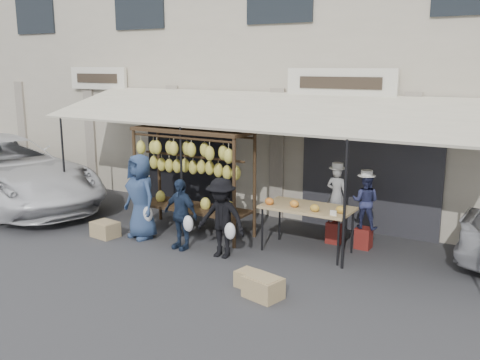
# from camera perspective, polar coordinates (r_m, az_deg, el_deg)

# --- Properties ---
(ground_plane) EXTENTS (90.00, 90.00, 0.00)m
(ground_plane) POSITION_cam_1_polar(r_m,az_deg,el_deg) (9.89, -5.47, -8.71)
(ground_plane) COLOR #2D2D30
(shophouse) EXTENTS (24.00, 6.15, 7.30)m
(shophouse) POSITION_cam_1_polar(r_m,az_deg,el_deg) (14.96, 9.49, 12.55)
(shophouse) COLOR #BBB19A
(shophouse) RESTS_ON ground_plane
(awning) EXTENTS (10.00, 2.35, 2.92)m
(awning) POSITION_cam_1_polar(r_m,az_deg,el_deg) (11.19, 1.27, 7.35)
(awning) COLOR beige
(awning) RESTS_ON ground_plane
(banana_rack) EXTENTS (2.60, 0.90, 2.24)m
(banana_rack) POSITION_cam_1_polar(r_m,az_deg,el_deg) (11.12, -5.22, 2.07)
(banana_rack) COLOR black
(banana_rack) RESTS_ON ground_plane
(produce_table) EXTENTS (1.70, 0.90, 1.04)m
(produce_table) POSITION_cam_1_polar(r_m,az_deg,el_deg) (10.17, 7.16, -3.05)
(produce_table) COLOR tan
(produce_table) RESTS_ON ground_plane
(vendor_left) EXTENTS (0.41, 0.27, 1.13)m
(vendor_left) POSITION_cam_1_polar(r_m,az_deg,el_deg) (10.77, 10.26, -1.55)
(vendor_left) COLOR gray
(vendor_left) RESTS_ON stool_left
(vendor_right) EXTENTS (0.55, 0.45, 1.07)m
(vendor_right) POSITION_cam_1_polar(r_m,az_deg,el_deg) (10.57, 13.23, -2.22)
(vendor_right) COLOR navy
(vendor_right) RESTS_ON stool_right
(customer_left) EXTENTS (0.97, 0.76, 1.76)m
(customer_left) POSITION_cam_1_polar(r_m,az_deg,el_deg) (11.13, -10.56, -1.74)
(customer_left) COLOR navy
(customer_left) RESTS_ON ground_plane
(customer_mid) EXTENTS (0.85, 0.42, 1.39)m
(customer_mid) POSITION_cam_1_polar(r_m,az_deg,el_deg) (10.41, -6.37, -3.62)
(customer_mid) COLOR #1D2B44
(customer_mid) RESTS_ON ground_plane
(customer_right) EXTENTS (0.99, 0.59, 1.51)m
(customer_right) POSITION_cam_1_polar(r_m,az_deg,el_deg) (9.89, -2.00, -4.06)
(customer_right) COLOR black
(customer_right) RESTS_ON ground_plane
(stool_left) EXTENTS (0.31, 0.31, 0.43)m
(stool_left) POSITION_cam_1_polar(r_m,az_deg,el_deg) (10.98, 10.10, -5.52)
(stool_left) COLOR maroon
(stool_left) RESTS_ON ground_plane
(stool_right) EXTENTS (0.30, 0.30, 0.41)m
(stool_right) POSITION_cam_1_polar(r_m,az_deg,el_deg) (10.77, 13.04, -6.04)
(stool_right) COLOR maroon
(stool_right) RESTS_ON ground_plane
(crate_near_a) EXTENTS (0.49, 0.41, 0.27)m
(crate_near_a) POSITION_cam_1_polar(r_m,az_deg,el_deg) (8.77, 1.12, -10.55)
(crate_near_a) COLOR tan
(crate_near_a) RESTS_ON ground_plane
(crate_near_b) EXTENTS (0.63, 0.53, 0.33)m
(crate_near_b) POSITION_cam_1_polar(r_m,az_deg,el_deg) (8.40, 2.49, -11.39)
(crate_near_b) COLOR tan
(crate_near_b) RESTS_ON ground_plane
(crate_far) EXTENTS (0.57, 0.46, 0.32)m
(crate_far) POSITION_cam_1_polar(r_m,az_deg,el_deg) (11.53, -14.18, -5.12)
(crate_far) COLOR tan
(crate_far) RESTS_ON ground_plane
(van) EXTENTS (6.27, 4.27, 2.39)m
(van) POSITION_cam_1_polar(r_m,az_deg,el_deg) (15.78, -24.12, 2.69)
(van) COLOR white
(van) RESTS_ON ground_plane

